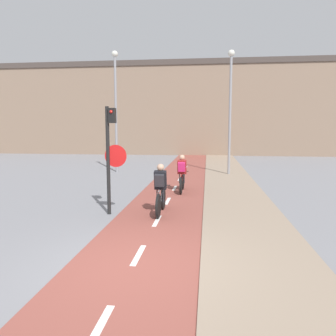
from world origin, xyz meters
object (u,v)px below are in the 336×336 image
(street_lamp_sidewalk, at_px, (230,100))
(street_lamp_far, at_px, (116,99))
(cyclist_far, at_px, (182,175))
(cyclist_near, at_px, (161,191))
(traffic_light_pole, at_px, (111,149))

(street_lamp_sidewalk, bearing_deg, street_lamp_far, 176.94)
(street_lamp_far, height_order, cyclist_far, street_lamp_far)
(street_lamp_far, xyz_separation_m, cyclist_far, (4.29, -5.54, -3.51))
(street_lamp_far, xyz_separation_m, street_lamp_sidewalk, (6.50, -0.35, -0.11))
(cyclist_near, bearing_deg, traffic_light_pole, -173.10)
(traffic_light_pole, distance_m, cyclist_near, 1.97)
(traffic_light_pole, distance_m, street_lamp_far, 9.77)
(cyclist_far, bearing_deg, traffic_light_pole, -117.03)
(street_lamp_sidewalk, relative_size, cyclist_far, 3.82)
(cyclist_near, height_order, cyclist_far, cyclist_near)
(street_lamp_far, relative_size, cyclist_near, 3.90)
(traffic_light_pole, distance_m, street_lamp_sidewalk, 9.97)
(traffic_light_pole, bearing_deg, cyclist_near, 6.90)
(traffic_light_pole, xyz_separation_m, street_lamp_sidewalk, (4.08, 8.85, 2.11))
(cyclist_near, bearing_deg, street_lamp_far, 113.39)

